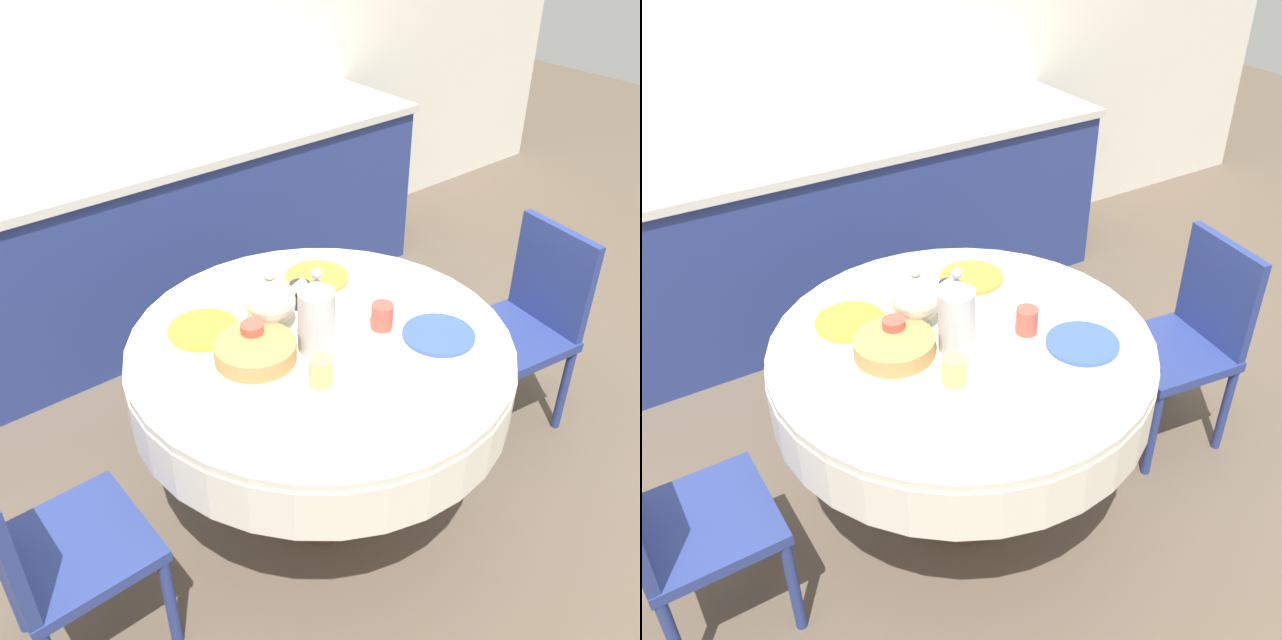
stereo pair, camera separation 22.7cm
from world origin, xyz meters
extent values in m
plane|color=brown|center=(0.00, 0.00, 0.00)|extent=(12.00, 12.00, 0.00)
cube|color=silver|center=(0.00, 1.81, 1.30)|extent=(7.00, 0.05, 2.60)
cube|color=navy|center=(0.00, 1.47, 0.44)|extent=(3.20, 0.60, 0.88)
cube|color=beige|center=(0.00, 1.47, 0.90)|extent=(3.24, 0.64, 0.04)
cylinder|color=brown|center=(0.00, 0.00, 0.02)|extent=(0.44, 0.44, 0.04)
cylinder|color=brown|center=(0.00, 0.00, 0.29)|extent=(0.11, 0.11, 0.50)
cylinder|color=silver|center=(0.00, 0.00, 0.63)|extent=(1.27, 1.27, 0.18)
cylinder|color=silver|center=(0.00, 0.00, 0.73)|extent=(1.26, 1.26, 0.03)
cube|color=navy|center=(0.89, -0.12, 0.42)|extent=(0.45, 0.45, 0.04)
cube|color=navy|center=(1.07, -0.15, 0.66)|extent=(0.09, 0.38, 0.43)
cylinder|color=navy|center=(0.69, -0.28, 0.20)|extent=(0.04, 0.04, 0.40)
cylinder|color=navy|center=(0.74, 0.07, 0.20)|extent=(0.04, 0.04, 0.40)
cylinder|color=navy|center=(1.04, -0.32, 0.20)|extent=(0.04, 0.04, 0.40)
cylinder|color=navy|center=(1.09, 0.03, 0.20)|extent=(0.04, 0.04, 0.40)
cube|color=navy|center=(-0.90, 0.00, 0.42)|extent=(0.40, 0.40, 0.04)
cylinder|color=navy|center=(-0.72, 0.17, 0.20)|extent=(0.04, 0.04, 0.40)
cylinder|color=navy|center=(-0.72, -0.18, 0.20)|extent=(0.04, 0.04, 0.40)
cylinder|color=navy|center=(-1.08, 0.17, 0.20)|extent=(0.04, 0.04, 0.40)
cylinder|color=white|center=(-0.31, -0.24, 0.75)|extent=(0.24, 0.24, 0.01)
cylinder|color=#DBB766|center=(-0.13, -0.17, 0.79)|extent=(0.07, 0.07, 0.09)
cylinder|color=#3856AD|center=(0.31, -0.23, 0.75)|extent=(0.24, 0.24, 0.01)
cylinder|color=#CC4C3D|center=(0.21, -0.07, 0.79)|extent=(0.07, 0.07, 0.09)
cylinder|color=yellow|center=(-0.27, 0.28, 0.75)|extent=(0.24, 0.24, 0.01)
cylinder|color=#CC4C3D|center=(-0.19, 0.11, 0.79)|extent=(0.07, 0.07, 0.09)
cylinder|color=orange|center=(0.24, 0.31, 0.75)|extent=(0.24, 0.24, 0.01)
cylinder|color=#28282D|center=(0.08, 0.20, 0.79)|extent=(0.07, 0.07, 0.09)
cylinder|color=#B2B2B7|center=(-0.04, -0.03, 0.85)|extent=(0.12, 0.12, 0.21)
cone|color=#B2B2B7|center=(-0.04, -0.03, 0.98)|extent=(0.11, 0.11, 0.05)
sphere|color=#B2B2B7|center=(-0.04, -0.03, 1.02)|extent=(0.04, 0.04, 0.04)
cylinder|color=silver|center=(-0.07, 0.17, 0.75)|extent=(0.09, 0.09, 0.01)
sphere|color=silver|center=(-0.07, 0.17, 0.84)|extent=(0.17, 0.17, 0.17)
cylinder|color=silver|center=(0.03, 0.17, 0.85)|extent=(0.10, 0.03, 0.06)
sphere|color=silver|center=(-0.07, 0.17, 0.94)|extent=(0.04, 0.04, 0.04)
cylinder|color=#AD844C|center=(-0.22, 0.05, 0.78)|extent=(0.26, 0.26, 0.06)
camera|label=1|loc=(-1.18, -1.46, 2.10)|focal=40.00mm
camera|label=2|loc=(-1.00, -1.59, 2.10)|focal=40.00mm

